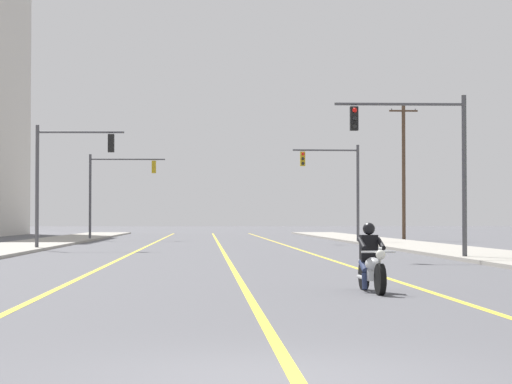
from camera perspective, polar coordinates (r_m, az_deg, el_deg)
name	(u,v)px	position (r m, az deg, el deg)	size (l,w,h in m)	color
ground_plane	(285,379)	(9.60, 1.68, -10.78)	(400.00, 400.00, 0.00)	#515156
lane_stripe_center	(220,247)	(54.48, -2.08, -3.19)	(0.16, 100.00, 0.01)	yellow
lane_stripe_left	(146,247)	(54.56, -6.41, -3.17)	(0.16, 100.00, 0.01)	yellow
lane_stripe_right	(290,247)	(54.67, 1.98, -3.18)	(0.16, 100.00, 0.01)	yellow
sidewalk_kerb_right	(431,248)	(50.78, 10.08, -3.20)	(4.40, 110.00, 0.14)	#9E998E
sidewalk_kerb_left	(4,249)	(50.46, -14.39, -3.19)	(4.40, 110.00, 0.14)	#9E998E
motorcycle_with_rider	(371,264)	(20.81, 6.68, -4.18)	(0.70, 2.19, 1.46)	black
traffic_signal_near_right	(427,151)	(37.48, 9.85, 2.38)	(4.98, 0.37, 6.20)	#47474C
traffic_signal_near_left	(62,168)	(49.70, -11.16, 1.37)	(4.38, 0.37, 6.20)	#47474C
traffic_signal_mid_right	(339,179)	(61.86, 4.85, 0.76)	(4.21, 0.46, 6.20)	#47474C
traffic_signal_mid_left	(112,183)	(71.62, -8.32, 0.52)	(5.46, 0.37, 6.20)	#47474C
utility_pole_right_far	(404,170)	(72.17, 8.55, 1.28)	(2.08, 0.26, 9.80)	#4C3828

